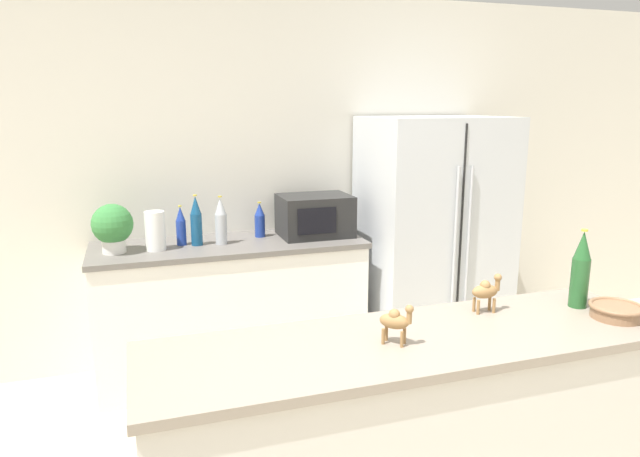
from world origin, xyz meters
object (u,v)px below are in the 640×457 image
Objects in this scene: refrigerator at (432,238)px; back_bottle_0 at (196,221)px; camel_figurine_second at (396,320)px; back_bottle_1 at (260,220)px; back_bottle_3 at (181,226)px; camel_figurine at (486,290)px; potted_plant at (112,226)px; paper_towel_roll at (155,231)px; wine_bottle at (581,270)px; back_bottle_2 at (221,221)px; fruit_bowl at (616,310)px; microwave at (315,215)px.

refrigerator is 5.24× the size of back_bottle_0.
refrigerator is at bearing 57.28° from camel_figurine_second.
back_bottle_1 is 0.53m from back_bottle_3.
camel_figurine is at bearing -60.70° from back_bottle_0.
back_bottle_0 is (0.50, 0.04, -0.01)m from potted_plant.
wine_bottle reaches higher than paper_towel_roll.
potted_plant reaches higher than back_bottle_1.
camel_figurine_second is (0.48, -1.91, -0.01)m from back_bottle_0.
refrigerator is at bearing -2.52° from back_bottle_2.
wine_bottle is 0.91m from camel_figurine_second.
refrigerator reaches higher than back_bottle_2.
back_bottle_0 is at bearing 173.10° from back_bottle_2.
camel_figurine reaches higher than camel_figurine_second.
potted_plant is 1.44× the size of fruit_bowl.
microwave is 1.77m from camel_figurine.
microwave is 2.30× the size of fruit_bowl.
camel_figurine is at bearing 170.88° from wine_bottle.
refrigerator is at bearing -8.78° from back_bottle_1.
back_bottle_3 reaches higher than camel_figurine.
wine_bottle reaches higher than back_bottle_0.
wine_bottle reaches higher than back_bottle_2.
potted_plant is (-2.16, 0.05, 0.22)m from refrigerator.
camel_figurine is (-0.41, 0.07, -0.07)m from wine_bottle.
refrigerator is at bearing 67.53° from camel_figurine.
refrigerator is 11.15× the size of camel_figurine_second.
camel_figurine is (1.23, -1.69, 0.02)m from paper_towel_roll.
refrigerator is 1.76m from back_bottle_3.
potted_plant reaches higher than paper_towel_roll.
paper_towel_roll is at bearing -176.09° from microwave.
back_bottle_3 is (0.41, 0.07, -0.04)m from potted_plant.
back_bottle_0 is 1.04× the size of back_bottle_2.
back_bottle_2 reaches higher than back_bottle_3.
back_bottle_2 is 1.51× the size of fruit_bowl.
back_bottle_1 is 1.57× the size of camel_figurine_second.
potted_plant is 2.25m from camel_figurine.
back_bottle_2 is 2.17m from wine_bottle.
refrigerator reaches higher than paper_towel_roll.
refrigerator is 6.65× the size of back_bottle_3.
microwave is 1.92m from wine_bottle.
microwave is 1.44× the size of wine_bottle.
potted_plant is 2.12m from camel_figurine_second.
microwave reaches higher than camel_figurine_second.
paper_towel_roll is at bearing -152.57° from back_bottle_3.
refrigerator is 5.70× the size of potted_plant.
back_bottle_0 reaches higher than camel_figurine.
potted_plant is at bearing 130.95° from camel_figurine.
microwave is (-0.85, 0.11, 0.20)m from refrigerator.
paper_towel_roll is 1.01× the size of back_bottle_1.
back_bottle_0 is 1.97m from camel_figurine_second.
refrigerator is at bearing -1.32° from potted_plant.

